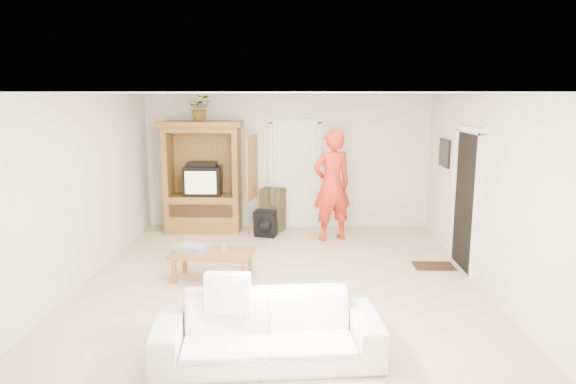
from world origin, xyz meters
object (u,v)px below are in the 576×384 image
sofa (268,330)px  coffee_table (212,255)px  armoire (204,184)px  man (332,185)px

sofa → coffee_table: 2.43m
armoire → man: bearing=-14.0°
man → coffee_table: bearing=27.5°
man → coffee_table: size_ratio=1.70×
sofa → coffee_table: bearing=106.4°
armoire → coffee_table: bearing=-77.5°
man → coffee_table: (-1.80, -2.09, -0.63)m
armoire → man: size_ratio=1.05×
armoire → sofa: bearing=-72.8°
armoire → coffee_table: size_ratio=1.79×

